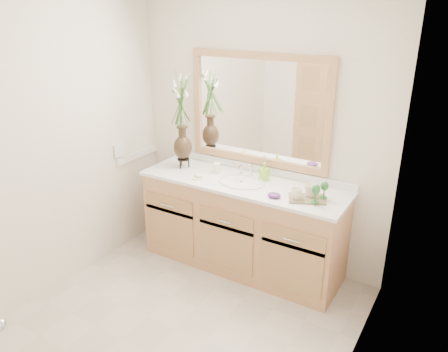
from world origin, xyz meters
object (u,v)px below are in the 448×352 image
Objects in this scene: flower_vase at (181,109)px; soap_bottle at (264,172)px; tumbler at (217,168)px; tray at (307,199)px.

soap_bottle is (0.79, 0.11, -0.49)m from flower_vase.
flower_vase is 5.82× the size of soap_bottle.
tray is (0.92, -0.13, -0.04)m from tumbler.
soap_bottle is 0.49× the size of tray.
flower_vase reaches higher than tray.
tray is at bearing -19.82° from soap_bottle.
flower_vase is at bearing -169.11° from soap_bottle.
tumbler is 0.93m from tray.
tumbler is 0.45m from soap_bottle.
tray is (1.26, -0.09, -0.55)m from flower_vase.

